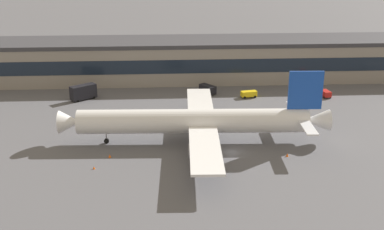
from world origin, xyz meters
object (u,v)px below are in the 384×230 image
catering_truck (84,92)px  follow_me_car (249,94)px  airliner (197,121)px  crew_van (208,89)px  baggage_tug (326,93)px  traffic_cone_1 (287,155)px  traffic_cone_2 (110,156)px  traffic_cone_0 (94,168)px

catering_truck → follow_me_car: bearing=-1.1°
airliner → crew_van: bearing=81.2°
baggage_tug → crew_van: bearing=171.3°
traffic_cone_1 → traffic_cone_2: (-36.55, 1.65, 0.02)m
airliner → baggage_tug: size_ratio=15.16×
traffic_cone_1 → catering_truck: bearing=139.2°
baggage_tug → catering_truck: (-67.90, 1.85, 1.21)m
catering_truck → traffic_cone_2: bearing=-74.5°
airliner → traffic_cone_1: (18.05, -8.46, -4.68)m
baggage_tug → traffic_cone_2: 68.22m
traffic_cone_0 → traffic_cone_2: traffic_cone_2 is taller
airliner → traffic_cone_0: 24.70m
catering_truck → traffic_cone_0: bearing=-79.4°
traffic_cone_0 → traffic_cone_2: 5.81m
traffic_cone_0 → traffic_cone_1: size_ratio=0.87×
baggage_tug → catering_truck: 67.94m
follow_me_car → crew_van: (-11.16, 4.12, 0.37)m
airliner → traffic_cone_2: 20.26m
baggage_tug → catering_truck: bearing=178.4°
traffic_cone_0 → catering_truck: bearing=100.6°
airliner → follow_me_car: (16.69, 31.58, -3.93)m
crew_van → traffic_cone_0: (-26.57, -47.73, -1.17)m
crew_van → traffic_cone_2: (-24.03, -42.51, -1.10)m
traffic_cone_1 → traffic_cone_2: 36.59m
follow_me_car → baggage_tug: same height
airliner → crew_van: (5.53, 35.70, -3.56)m
crew_van → baggage_tug: bearing=-8.7°
airliner → catering_truck: bearing=132.1°
baggage_tug → crew_van: size_ratio=0.71×
baggage_tug → crew_van: (-32.99, 5.05, 0.37)m
airliner → follow_me_car: 35.93m
follow_me_car → traffic_cone_1: 40.07m
catering_truck → crew_van: catering_truck is taller
baggage_tug → catering_truck: catering_truck is taller
baggage_tug → traffic_cone_2: bearing=-146.7°
traffic_cone_1 → baggage_tug: bearing=62.4°
traffic_cone_1 → follow_me_car: bearing=91.9°
airliner → follow_me_car: bearing=62.1°
airliner → baggage_tug: airliner is taller
baggage_tug → traffic_cone_0: 73.28m
traffic_cone_0 → traffic_cone_2: bearing=64.0°
baggage_tug → crew_van: 33.38m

